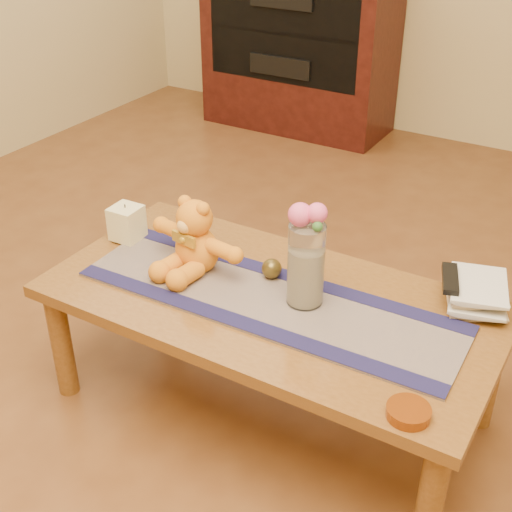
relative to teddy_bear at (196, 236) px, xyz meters
The scene contains 30 objects.
floor 0.64m from the teddy_bear, ahead, with size 5.50×5.50×0.00m, color brown.
coffee_table_top 0.32m from the teddy_bear, ahead, with size 1.40×0.70×0.04m, color brown.
table_leg_fl 0.60m from the teddy_bear, 139.05° to the right, with size 0.07×0.07×0.41m, color brown.
table_leg_fr 1.04m from the teddy_bear, 18.52° to the right, with size 0.07×0.07×0.41m, color brown.
table_leg_bl 0.58m from the teddy_bear, 142.80° to the left, with size 0.07×0.07×0.41m, color brown.
table_leg_br 1.03m from the teddy_bear, 16.33° to the left, with size 0.07×0.07×0.41m, color brown.
persian_runner 0.32m from the teddy_bear, ahead, with size 1.20×0.35×0.01m, color #171A42.
runner_border_near 0.37m from the teddy_bear, 32.79° to the right, with size 1.20×0.06×0.00m, color #181644.
runner_border_far 0.32m from the teddy_bear, 19.59° to the left, with size 1.20×0.06×0.00m, color #181644.
teddy_bear is the anchor object (origin of this frame).
pillar_candle 0.33m from the teddy_bear, behind, with size 0.10×0.10×0.12m, color beige.
candle_wick 0.32m from the teddy_bear, behind, with size 0.00×0.00×0.01m, color black.
glass_vase 0.39m from the teddy_bear, ahead, with size 0.11×0.11×0.26m, color silver.
potpourri_fill 0.39m from the teddy_bear, ahead, with size 0.09×0.09×0.18m, color beige.
rose_left 0.41m from the teddy_bear, ahead, with size 0.07×0.07×0.07m, color #ED5391.
rose_right 0.46m from the teddy_bear, ahead, with size 0.06×0.06×0.06m, color #ED5391.
blue_flower_back 0.44m from the teddy_bear, ahead, with size 0.04×0.04×0.04m, color #4F68AC.
blue_flower_side 0.40m from the teddy_bear, ahead, with size 0.04×0.04×0.04m, color #4F68AC.
leaf_sprig 0.46m from the teddy_bear, ahead, with size 0.03×0.03×0.03m, color #33662D.
bronze_ball 0.26m from the teddy_bear, 15.81° to the left, with size 0.06×0.06×0.06m, color #51421B.
book_bottom 0.80m from the teddy_bear, 17.50° to the left, with size 0.17×0.22×0.02m, color beige.
book_lower 0.81m from the teddy_bear, 17.22° to the left, with size 0.16×0.22×0.02m, color beige.
book_upper 0.79m from the teddy_bear, 17.70° to the left, with size 0.17×0.22×0.02m, color beige.
book_top 0.80m from the teddy_bear, 17.36° to the left, with size 0.16×0.22×0.02m, color beige.
tv_remote 0.80m from the teddy_bear, 16.77° to the left, with size 0.04×0.16×0.02m, color black.
amber_dish 0.89m from the teddy_bear, 19.78° to the right, with size 0.11×0.11×0.03m, color #BF5914.
media_cabinet 2.63m from the teddy_bear, 110.43° to the left, with size 1.20×0.50×1.10m, color black.
cabinet_cavity 2.41m from the teddy_bear, 112.38° to the left, with size 1.02×0.03×0.61m, color black.
cabinet_shelf 2.49m from the teddy_bear, 111.64° to the left, with size 1.02×0.20×0.03m, color black.
stereo_lower 2.51m from the teddy_bear, 111.47° to the left, with size 0.42×0.28×0.12m, color black.
Camera 1 is at (0.87, -1.54, 1.65)m, focal length 48.45 mm.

